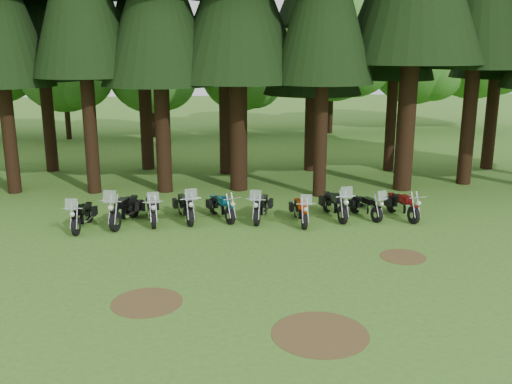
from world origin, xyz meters
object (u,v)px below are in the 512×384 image
at_px(motorcycle_1, 124,210).
at_px(motorcycle_3, 185,207).
at_px(motorcycle_9, 402,206).
at_px(motorcycle_7, 335,205).
at_px(motorcycle_8, 366,207).
at_px(motorcycle_2, 151,210).
at_px(motorcycle_5, 261,208).
at_px(motorcycle_4, 221,207).
at_px(motorcycle_6, 301,211).
at_px(motorcycle_0, 82,216).

height_order(motorcycle_1, motorcycle_3, motorcycle_1).
distance_m(motorcycle_3, motorcycle_9, 8.07).
height_order(motorcycle_7, motorcycle_8, motorcycle_7).
distance_m(motorcycle_2, motorcycle_5, 4.01).
relative_size(motorcycle_2, motorcycle_9, 1.02).
bearing_deg(motorcycle_4, motorcycle_7, -25.36).
bearing_deg(motorcycle_7, motorcycle_4, 168.25).
bearing_deg(motorcycle_2, motorcycle_5, -10.05).
xyz_separation_m(motorcycle_4, motorcycle_7, (4.22, -0.26, 0.05)).
bearing_deg(motorcycle_6, motorcycle_5, 156.77).
height_order(motorcycle_4, motorcycle_6, motorcycle_6).
bearing_deg(motorcycle_1, motorcycle_8, 15.49).
bearing_deg(motorcycle_6, motorcycle_9, 3.82).
height_order(motorcycle_4, motorcycle_9, motorcycle_9).
bearing_deg(motorcycle_3, motorcycle_8, -15.55).
bearing_deg(motorcycle_3, motorcycle_9, -16.09).
xyz_separation_m(motorcycle_0, motorcycle_1, (1.41, 0.39, 0.06)).
distance_m(motorcycle_5, motorcycle_9, 5.29).
relative_size(motorcycle_1, motorcycle_9, 1.13).
xyz_separation_m(motorcycle_0, motorcycle_6, (7.74, -0.09, -0.01)).
bearing_deg(motorcycle_9, motorcycle_4, 164.14).
bearing_deg(motorcycle_5, motorcycle_1, -161.98).
height_order(motorcycle_5, motorcycle_6, motorcycle_5).
xyz_separation_m(motorcycle_2, motorcycle_9, (9.29, -0.31, -0.01)).
xyz_separation_m(motorcycle_1, motorcycle_3, (2.17, 0.29, -0.03)).
distance_m(motorcycle_0, motorcycle_2, 2.41).
bearing_deg(motorcycle_6, motorcycle_3, 168.88).
relative_size(motorcycle_3, motorcycle_5, 1.06).
bearing_deg(motorcycle_3, motorcycle_5, -16.80).
height_order(motorcycle_1, motorcycle_6, motorcycle_1).
xyz_separation_m(motorcycle_2, motorcycle_3, (1.23, 0.15, 0.02)).
bearing_deg(motorcycle_7, motorcycle_9, -13.69).
distance_m(motorcycle_3, motorcycle_8, 6.71).
bearing_deg(motorcycle_2, motorcycle_1, 178.79).
bearing_deg(motorcycle_2, motorcycle_8, -10.65).
bearing_deg(motorcycle_1, motorcycle_2, 23.93).
bearing_deg(motorcycle_8, motorcycle_3, 156.93).
height_order(motorcycle_2, motorcycle_9, motorcycle_2).
bearing_deg(motorcycle_9, motorcycle_3, 165.09).
distance_m(motorcycle_2, motorcycle_3, 1.24).
distance_m(motorcycle_5, motorcycle_6, 1.50).
bearing_deg(motorcycle_4, motorcycle_2, 162.30).
distance_m(motorcycle_1, motorcycle_5, 4.95).
relative_size(motorcycle_2, motorcycle_4, 1.10).
bearing_deg(motorcycle_0, motorcycle_8, 8.24).
height_order(motorcycle_1, motorcycle_5, motorcycle_1).
relative_size(motorcycle_1, motorcycle_2, 1.10).
bearing_deg(motorcycle_3, motorcycle_2, 174.14).
distance_m(motorcycle_6, motorcycle_9, 3.91).
relative_size(motorcycle_1, motorcycle_3, 1.06).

